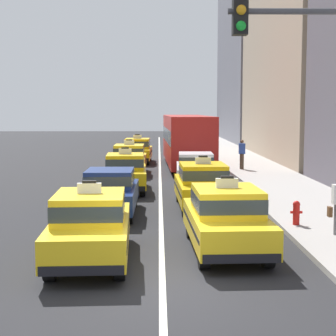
% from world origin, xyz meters
% --- Properties ---
extents(ground_plane, '(160.00, 160.00, 0.00)m').
position_xyz_m(ground_plane, '(0.00, 0.00, 0.00)').
color(ground_plane, '#232326').
extents(lane_stripe_left_right, '(0.14, 80.00, 0.01)m').
position_xyz_m(lane_stripe_left_right, '(0.00, 20.00, 0.00)').
color(lane_stripe_left_right, silver).
rests_on(lane_stripe_left_right, ground).
extents(sidewalk_curb, '(4.00, 90.00, 0.15)m').
position_xyz_m(sidewalk_curb, '(5.60, 15.00, 0.07)').
color(sidewalk_curb, '#9E9993').
rests_on(sidewalk_curb, ground).
extents(taxi_left_nearest, '(1.98, 4.62, 1.96)m').
position_xyz_m(taxi_left_nearest, '(-1.71, 2.01, 0.88)').
color(taxi_left_nearest, black).
rests_on(taxi_left_nearest, ground).
extents(sedan_left_second, '(1.79, 4.31, 1.58)m').
position_xyz_m(sedan_left_second, '(-1.73, 7.73, 0.85)').
color(sedan_left_second, black).
rests_on(sedan_left_second, ground).
extents(taxi_left_third, '(1.97, 4.62, 1.96)m').
position_xyz_m(taxi_left_third, '(-1.55, 13.26, 0.88)').
color(taxi_left_third, black).
rests_on(taxi_left_third, ground).
extents(taxi_left_fourth, '(1.82, 4.56, 1.96)m').
position_xyz_m(taxi_left_fourth, '(-1.71, 19.62, 0.88)').
color(taxi_left_fourth, black).
rests_on(taxi_left_fourth, ground).
extents(taxi_left_fifth, '(1.93, 4.60, 1.96)m').
position_xyz_m(taxi_left_fifth, '(-1.50, 26.03, 0.88)').
color(taxi_left_fifth, black).
rests_on(taxi_left_fifth, ground).
extents(taxi_right_nearest, '(1.97, 4.62, 1.96)m').
position_xyz_m(taxi_right_nearest, '(1.64, 2.84, 0.88)').
color(taxi_right_nearest, black).
rests_on(taxi_right_nearest, ground).
extents(taxi_right_second, '(1.93, 4.61, 1.96)m').
position_xyz_m(taxi_right_second, '(1.53, 8.90, 0.88)').
color(taxi_right_second, black).
rests_on(taxi_right_second, ground).
extents(sedan_right_third, '(1.87, 4.34, 1.58)m').
position_xyz_m(sedan_right_third, '(1.67, 14.80, 0.85)').
color(sedan_right_third, black).
rests_on(sedan_right_third, ground).
extents(bus_right_fourth, '(2.82, 11.26, 3.22)m').
position_xyz_m(bus_right_fourth, '(1.68, 23.32, 1.82)').
color(bus_right_fourth, black).
rests_on(bus_right_fourth, ground).
extents(pedestrian_near_crosswalk, '(0.36, 0.24, 1.71)m').
position_xyz_m(pedestrian_near_crosswalk, '(4.77, 20.78, 1.02)').
color(pedestrian_near_crosswalk, '#473828').
rests_on(pedestrian_near_crosswalk, sidewalk_curb).
extents(fire_hydrant, '(0.36, 0.22, 0.73)m').
position_xyz_m(fire_hydrant, '(4.08, 5.36, 0.55)').
color(fire_hydrant, red).
rests_on(fire_hydrant, sidewalk_curb).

